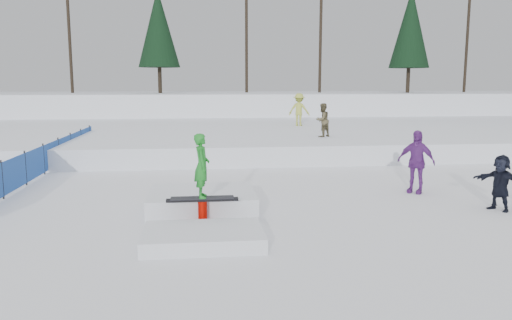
{
  "coord_description": "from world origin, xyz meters",
  "views": [
    {
      "loc": [
        -1.06,
        -11.49,
        3.21
      ],
      "look_at": [
        0.5,
        2.0,
        1.1
      ],
      "focal_mm": 35.0,
      "sensor_mm": 36.0,
      "label": 1
    }
  ],
  "objects": [
    {
      "name": "snow_berm",
      "position": [
        0.0,
        30.0,
        1.2
      ],
      "size": [
        60.0,
        14.0,
        2.4
      ],
      "primitive_type": "cube",
      "color": "white",
      "rests_on": "ground"
    },
    {
      "name": "walker_olive",
      "position": [
        4.46,
        10.34,
        1.55
      ],
      "size": [
        0.92,
        0.87,
        1.5
      ],
      "primitive_type": "imported",
      "rotation": [
        0.0,
        0.0,
        3.7
      ],
      "color": "brown",
      "rests_on": "snow_midrise"
    },
    {
      "name": "snow_midrise",
      "position": [
        0.0,
        16.0,
        0.4
      ],
      "size": [
        50.0,
        18.0,
        0.8
      ],
      "primitive_type": "cube",
      "color": "white",
      "rests_on": "ground"
    },
    {
      "name": "spectator_purple",
      "position": [
        5.24,
        2.26,
        0.92
      ],
      "size": [
        1.12,
        1.05,
        1.85
      ],
      "primitive_type": "imported",
      "rotation": [
        0.0,
        0.0,
        -0.71
      ],
      "color": "#6E2C8A",
      "rests_on": "ground"
    },
    {
      "name": "ground",
      "position": [
        0.0,
        0.0,
        0.0
      ],
      "size": [
        120.0,
        120.0,
        0.0
      ],
      "primitive_type": "plane",
      "color": "white"
    },
    {
      "name": "spectator_dark",
      "position": [
        6.49,
        0.06,
        0.71
      ],
      "size": [
        1.01,
        1.36,
        1.43
      ],
      "primitive_type": "imported",
      "rotation": [
        0.0,
        0.0,
        -1.06
      ],
      "color": "black",
      "rests_on": "ground"
    },
    {
      "name": "treeline",
      "position": [
        6.18,
        28.28,
        7.45
      ],
      "size": [
        40.24,
        4.22,
        10.5
      ],
      "color": "black",
      "rests_on": "snow_berm"
    },
    {
      "name": "safety_fence",
      "position": [
        -6.5,
        6.6,
        0.55
      ],
      "size": [
        0.05,
        16.0,
        1.1
      ],
      "color": "#204B9F",
      "rests_on": "ground"
    },
    {
      "name": "jib_rail_feature",
      "position": [
        -1.0,
        -0.02,
        0.3
      ],
      "size": [
        2.6,
        4.4,
        2.11
      ],
      "color": "white",
      "rests_on": "ground"
    },
    {
      "name": "walker_ygreen",
      "position": [
        4.58,
        16.2,
        1.71
      ],
      "size": [
        1.35,
        1.11,
        1.82
      ],
      "primitive_type": "imported",
      "rotation": [
        0.0,
        0.0,
        2.71
      ],
      "color": "#B4BF44",
      "rests_on": "snow_midrise"
    }
  ]
}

